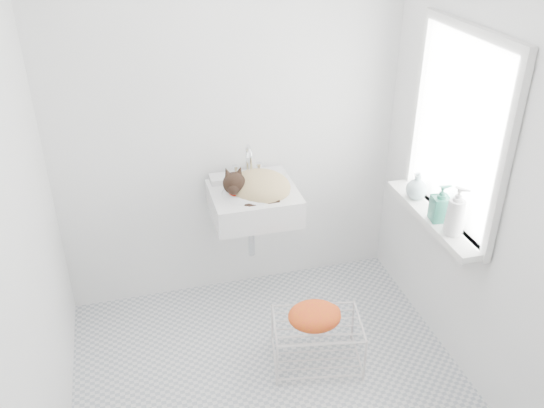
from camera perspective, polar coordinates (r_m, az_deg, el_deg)
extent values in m
cube|color=silver|center=(3.47, -0.03, -17.14)|extent=(2.20, 2.00, 0.02)
cube|color=white|center=(3.59, -4.25, 8.66)|extent=(2.20, 0.02, 2.50)
cube|color=white|center=(3.14, 19.75, 3.83)|extent=(0.02, 2.00, 2.50)
cube|color=white|center=(2.67, -23.46, -1.53)|extent=(0.02, 2.00, 2.50)
cube|color=white|center=(3.25, 17.94, 6.89)|extent=(0.01, 0.80, 1.00)
cube|color=white|center=(3.24, 17.71, 6.87)|extent=(0.04, 0.90, 1.10)
cube|color=white|center=(3.43, 15.57, -1.23)|extent=(0.16, 0.88, 0.04)
cube|color=silver|center=(3.54, -1.80, 1.30)|extent=(0.53, 0.46, 0.21)
ellipsoid|color=tan|center=(3.53, -1.29, 1.72)|extent=(0.44, 0.40, 0.19)
sphere|color=black|center=(3.40, -3.48, 2.26)|extent=(0.17, 0.17, 0.14)
torus|color=#AC0F00|center=(3.42, -3.19, 1.67)|extent=(0.14, 0.14, 0.05)
cube|color=silver|center=(3.49, 4.43, -13.33)|extent=(0.55, 0.43, 0.30)
ellipsoid|color=#E49600|center=(3.36, 4.19, -11.37)|extent=(0.33, 0.25, 0.13)
imported|color=silver|center=(3.26, 17.28, -2.80)|extent=(0.13, 0.13, 0.24)
imported|color=#297660|center=(3.37, 16.00, -1.50)|extent=(0.11, 0.11, 0.22)
imported|color=silver|center=(3.57, 13.92, 0.61)|extent=(0.14, 0.14, 0.16)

